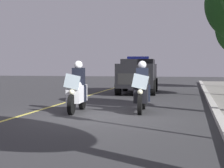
% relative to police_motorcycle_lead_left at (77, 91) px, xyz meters
% --- Properties ---
extents(ground_plane, '(80.00, 80.00, 0.00)m').
position_rel_police_motorcycle_lead_left_xyz_m(ground_plane, '(0.94, 0.98, -0.70)').
color(ground_plane, '#333335').
extents(curb_strip, '(48.00, 0.24, 0.15)m').
position_rel_police_motorcycle_lead_left_xyz_m(curb_strip, '(0.94, 4.52, -0.62)').
color(curb_strip, '#B7B5AD').
rests_on(curb_strip, ground).
extents(lane_stripe_center, '(48.00, 0.12, 0.01)m').
position_rel_police_motorcycle_lead_left_xyz_m(lane_stripe_center, '(0.94, -1.44, -0.70)').
color(lane_stripe_center, '#E0D14C').
rests_on(lane_stripe_center, ground).
extents(police_motorcycle_lead_left, '(2.14, 0.60, 1.72)m').
position_rel_police_motorcycle_lead_left_xyz_m(police_motorcycle_lead_left, '(0.00, 0.00, 0.00)').
color(police_motorcycle_lead_left, black).
rests_on(police_motorcycle_lead_left, ground).
extents(police_motorcycle_lead_right, '(2.14, 0.60, 1.72)m').
position_rel_police_motorcycle_lead_left_xyz_m(police_motorcycle_lead_right, '(-0.48, 2.11, 0.00)').
color(police_motorcycle_lead_right, black).
rests_on(police_motorcycle_lead_right, ground).
extents(police_suv, '(5.00, 2.29, 2.05)m').
position_rel_police_motorcycle_lead_left_xyz_m(police_suv, '(-8.81, 0.82, 0.37)').
color(police_suv, black).
rests_on(police_suv, ground).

